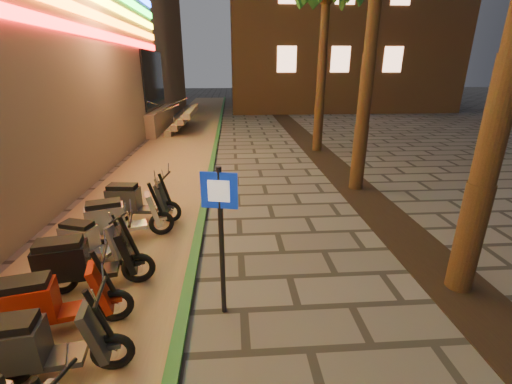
{
  "coord_description": "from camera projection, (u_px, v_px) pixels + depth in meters",
  "views": [
    {
      "loc": [
        -0.12,
        -2.6,
        3.48
      ],
      "look_at": [
        0.32,
        3.61,
        1.2
      ],
      "focal_mm": 24.0,
      "sensor_mm": 36.0,
      "label": 1
    }
  ],
  "objects": [
    {
      "name": "scooter_10",
      "position": [
        135.0,
        201.0,
        8.02
      ],
      "size": [
        1.72,
        0.65,
        1.21
      ],
      "rotation": [
        0.0,
        0.0,
        -0.11
      ],
      "color": "black",
      "rests_on": "ground"
    },
    {
      "name": "scooter_5",
      "position": [
        36.0,
        346.0,
        3.87
      ],
      "size": [
        1.66,
        0.66,
        1.17
      ],
      "rotation": [
        0.0,
        0.0,
        0.14
      ],
      "color": "black",
      "rests_on": "ground"
    },
    {
      "name": "scooter_8",
      "position": [
        90.0,
        241.0,
        6.32
      ],
      "size": [
        1.47,
        0.79,
        1.05
      ],
      "rotation": [
        0.0,
        0.0,
        -0.31
      ],
      "color": "black",
      "rests_on": "ground"
    },
    {
      "name": "scooter_7",
      "position": [
        81.0,
        261.0,
        5.48
      ],
      "size": [
        1.79,
        0.8,
        1.26
      ],
      "rotation": [
        0.0,
        0.0,
        0.2
      ],
      "color": "black",
      "rests_on": "ground"
    },
    {
      "name": "green_curb",
      "position": [
        212.0,
        163.0,
        12.93
      ],
      "size": [
        0.18,
        60.0,
        0.1
      ],
      "primitive_type": "cube",
      "color": "#24602A",
      "rests_on": "ground"
    },
    {
      "name": "parking_strip",
      "position": [
        167.0,
        165.0,
        12.83
      ],
      "size": [
        3.4,
        60.0,
        0.01
      ],
      "primitive_type": "cube",
      "color": "#8C7251",
      "rests_on": "ground"
    },
    {
      "name": "pedestrian_sign",
      "position": [
        221.0,
        223.0,
        4.67
      ],
      "size": [
        0.49,
        0.14,
        2.27
      ],
      "rotation": [
        0.0,
        0.0,
        -0.22
      ],
      "color": "black",
      "rests_on": "ground"
    },
    {
      "name": "scooter_9",
      "position": [
        120.0,
        218.0,
        7.08
      ],
      "size": [
        1.72,
        0.93,
        1.23
      ],
      "rotation": [
        0.0,
        0.0,
        0.31
      ],
      "color": "black",
      "rests_on": "ground"
    },
    {
      "name": "planting_strip",
      "position": [
        383.0,
        214.0,
        8.55
      ],
      "size": [
        1.2,
        40.0,
        0.02
      ],
      "primitive_type": "cube",
      "color": "black",
      "rests_on": "ground"
    },
    {
      "name": "scooter_6",
      "position": [
        49.0,
        302.0,
        4.59
      ],
      "size": [
        1.68,
        0.8,
        1.18
      ],
      "rotation": [
        0.0,
        0.0,
        0.24
      ],
      "color": "black",
      "rests_on": "ground"
    }
  ]
}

